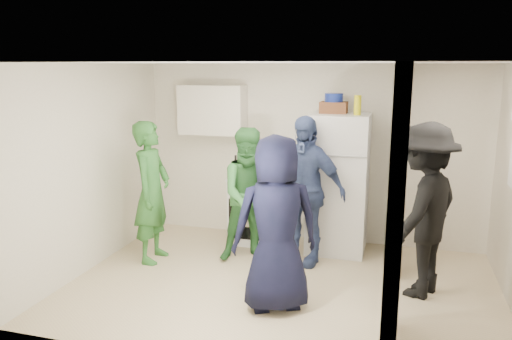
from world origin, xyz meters
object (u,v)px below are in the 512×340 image
(wicker_basket, at_px, (334,108))
(person_nook, at_px, (423,210))
(stove, at_px, (260,209))
(person_green_left, at_px, (152,192))
(blue_bowl, at_px, (334,98))
(person_green_center, at_px, (251,195))
(person_navy, at_px, (276,224))
(person_denim, at_px, (303,190))
(yellow_cup_stack_top, at_px, (358,105))
(fridge, at_px, (338,183))

(wicker_basket, distance_m, person_nook, 1.89)
(stove, relative_size, person_green_left, 0.53)
(blue_bowl, height_order, person_green_center, blue_bowl)
(person_green_left, bearing_deg, person_navy, -117.89)
(wicker_basket, distance_m, person_denim, 1.19)
(wicker_basket, bearing_deg, person_nook, -45.07)
(person_green_center, xyz_separation_m, person_navy, (0.62, -1.21, 0.05))
(stove, relative_size, yellow_cup_stack_top, 3.80)
(stove, xyz_separation_m, yellow_cup_stack_top, (1.32, -0.13, 1.51))
(wicker_basket, bearing_deg, person_green_left, -153.29)
(person_green_left, relative_size, person_denim, 0.96)
(person_green_left, xyz_separation_m, person_denim, (1.86, 0.47, 0.04))
(stove, bearing_deg, person_nook, -27.70)
(stove, distance_m, person_nook, 2.46)
(stove, relative_size, blue_bowl, 3.96)
(stove, xyz_separation_m, person_denim, (0.73, -0.58, 0.47))
(person_green_center, bearing_deg, blue_bowl, 10.57)
(wicker_basket, relative_size, person_green_left, 0.19)
(stove, xyz_separation_m, person_nook, (2.14, -1.12, 0.47))
(yellow_cup_stack_top, height_order, person_green_center, yellow_cup_stack_top)
(person_denim, bearing_deg, yellow_cup_stack_top, 51.36)
(person_denim, bearing_deg, person_nook, -7.26)
(fridge, distance_m, person_denim, 0.66)
(stove, xyz_separation_m, person_navy, (0.70, -1.89, 0.43))
(blue_bowl, distance_m, yellow_cup_stack_top, 0.36)
(fridge, distance_m, person_nook, 1.51)
(person_green_center, bearing_deg, person_denim, -17.73)
(yellow_cup_stack_top, distance_m, person_denim, 1.28)
(yellow_cup_stack_top, relative_size, person_green_center, 0.15)
(stove, height_order, person_nook, person_nook)
(person_green_left, bearing_deg, person_green_center, -76.39)
(stove, xyz_separation_m, fridge, (1.10, -0.03, 0.45))
(person_denim, relative_size, person_navy, 1.03)
(blue_bowl, xyz_separation_m, person_green_left, (-2.12, -1.07, -1.16))
(wicker_basket, distance_m, person_green_center, 1.58)
(stove, relative_size, person_denim, 0.50)
(fridge, relative_size, person_denim, 0.99)
(stove, distance_m, fridge, 1.19)
(yellow_cup_stack_top, relative_size, person_denim, 0.13)
(fridge, height_order, person_nook, person_nook)
(wicker_basket, xyz_separation_m, yellow_cup_stack_top, (0.32, -0.15, 0.05))
(fridge, relative_size, person_nook, 0.98)
(fridge, distance_m, wicker_basket, 1.01)
(stove, height_order, fridge, fridge)
(yellow_cup_stack_top, xyz_separation_m, person_nook, (0.82, -0.99, -1.03))
(yellow_cup_stack_top, bearing_deg, stove, 174.37)
(wicker_basket, distance_m, blue_bowl, 0.13)
(stove, relative_size, fridge, 0.51)
(fridge, height_order, yellow_cup_stack_top, yellow_cup_stack_top)
(fridge, height_order, person_denim, person_denim)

